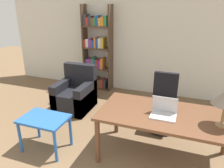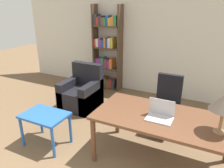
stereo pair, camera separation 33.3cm
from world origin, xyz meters
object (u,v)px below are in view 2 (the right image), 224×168
at_px(desk, 163,122).
at_px(office_chair, 166,107).
at_px(armchair, 82,94).
at_px(side_table_blue, 45,119).
at_px(laptop, 160,114).
at_px(bookshelf, 106,53).

distance_m(desk, office_chair, 0.89).
xyz_separation_m(office_chair, armchair, (-1.84, 0.13, -0.14)).
relative_size(office_chair, side_table_blue, 1.46).
bearing_deg(laptop, side_table_blue, -168.58).
bearing_deg(desk, bookshelf, 132.32).
bearing_deg(desk, side_table_blue, -166.88).
relative_size(desk, office_chair, 1.81).
distance_m(laptop, armchair, 2.26).
height_order(desk, office_chair, office_chair).
distance_m(side_table_blue, armchair, 1.42).
xyz_separation_m(armchair, bookshelf, (-0.03, 1.22, 0.64)).
bearing_deg(laptop, armchair, 151.82).
bearing_deg(office_chair, bookshelf, 144.29).
relative_size(desk, laptop, 5.46).
height_order(desk, side_table_blue, desk).
xyz_separation_m(desk, side_table_blue, (-1.72, -0.40, -0.19)).
relative_size(desk, armchair, 2.00).
height_order(laptop, armchair, laptop).
bearing_deg(bookshelf, side_table_blue, -83.74).
xyz_separation_m(side_table_blue, armchair, (-0.25, 1.38, -0.16)).
relative_size(laptop, bookshelf, 0.16).
relative_size(laptop, side_table_blue, 0.49).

